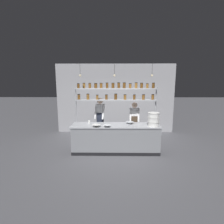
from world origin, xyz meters
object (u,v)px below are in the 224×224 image
Objects in this scene: prep_bowl_near_left at (107,126)px; prep_bowl_center_front at (130,123)px; prep_bowl_center_back at (96,126)px; chef_center at (134,121)px; chef_left at (100,118)px; container_stack at (154,119)px; spice_shelf_unit at (116,95)px; serving_cup_front at (89,122)px.

prep_bowl_center_front is at bearing 30.28° from prep_bowl_near_left.
chef_center is at bearing 36.13° from prep_bowl_center_back.
chef_left is at bearing 87.67° from prep_bowl_center_back.
container_stack is (0.51, -0.80, 0.24)m from chef_center.
chef_left is at bearing 154.74° from container_stack.
spice_shelf_unit is at bearing -17.15° from chef_left.
spice_shelf_unit is 1.28m from serving_cup_front.
chef_left is 0.60m from serving_cup_front.
prep_bowl_center_back is at bearing -138.98° from chef_center.
container_stack is 1.49m from prep_bowl_near_left.
spice_shelf_unit reaches higher than prep_bowl_center_back.
serving_cup_front is (-0.63, 0.49, 0.01)m from prep_bowl_near_left.
prep_bowl_near_left is 0.93× the size of prep_bowl_center_front.
prep_bowl_center_back is 2.92× the size of serving_cup_front.
spice_shelf_unit is 1.05m from prep_bowl_center_front.
container_stack is at bearing -10.30° from chef_left.
chef_left is 1.03m from prep_bowl_near_left.
chef_left reaches higher than prep_bowl_center_front.
prep_bowl_center_front is (0.47, -0.19, -0.92)m from spice_shelf_unit.
serving_cup_front is at bearing 121.55° from prep_bowl_center_back.
container_stack reaches higher than prep_bowl_center_front.
spice_shelf_unit reaches higher than chef_left.
prep_bowl_near_left is at bearing -113.33° from spice_shelf_unit.
prep_bowl_near_left is (-1.47, -0.15, -0.19)m from container_stack.
container_stack is at bearing -52.62° from chef_center.
chef_left is at bearing -176.39° from chef_center.
container_stack is 1.59× the size of prep_bowl_center_back.
container_stack is 2.13m from serving_cup_front.
chef_center is (1.25, -0.03, -0.11)m from chef_left.
prep_bowl_near_left is 0.88× the size of prep_bowl_center_back.
prep_bowl_near_left is 2.57× the size of serving_cup_front.
spice_shelf_unit is 1.23m from chef_center.
serving_cup_front is at bearing 142.14° from prep_bowl_near_left.
prep_bowl_center_back is (-1.80, -0.14, -0.18)m from container_stack.
chef_left is 4.03× the size of container_stack.
serving_cup_front is (-2.10, 0.34, -0.17)m from container_stack.
prep_bowl_near_left is (0.30, -0.98, -0.06)m from chef_left.
chef_left reaches higher than container_stack.
spice_shelf_unit is at bearing 158.31° from container_stack.
prep_bowl_center_front is 0.95× the size of prep_bowl_center_back.
chef_left is at bearing 152.28° from prep_bowl_center_front.
prep_bowl_center_back is (-0.04, -0.97, -0.06)m from chef_left.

